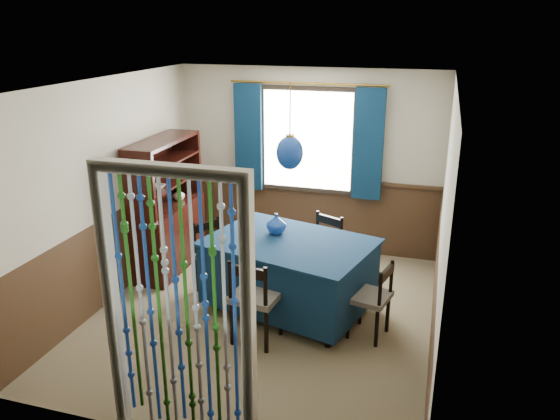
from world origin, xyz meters
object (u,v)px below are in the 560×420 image
(chair_near, at_px, (255,298))
(vase_sideboard, at_px, (179,194))
(chair_left, at_px, (215,255))
(sideboard, at_px, (168,224))
(bowl_shelf, at_px, (158,187))
(dining_table, at_px, (289,271))
(chair_far, at_px, (321,249))
(pendant_lamp, at_px, (290,152))
(chair_right, at_px, (372,298))
(vase_table, at_px, (276,224))

(chair_near, height_order, vase_sideboard, vase_sideboard)
(chair_near, distance_m, chair_left, 1.21)
(sideboard, height_order, bowl_shelf, sideboard)
(dining_table, height_order, chair_far, chair_far)
(vase_sideboard, bearing_deg, pendant_lamp, -27.24)
(chair_right, relative_size, sideboard, 0.48)
(sideboard, relative_size, bowl_shelf, 8.89)
(chair_left, relative_size, bowl_shelf, 4.52)
(dining_table, distance_m, pendant_lamp, 1.32)
(pendant_lamp, height_order, bowl_shelf, pendant_lamp)
(chair_left, distance_m, bowl_shelf, 1.08)
(bowl_shelf, bearing_deg, dining_table, -11.85)
(chair_far, relative_size, bowl_shelf, 4.59)
(chair_near, xyz_separation_m, chair_left, (-0.81, 0.90, -0.03))
(chair_far, relative_size, chair_left, 1.02)
(vase_sideboard, bearing_deg, chair_far, -5.77)
(bowl_shelf, bearing_deg, chair_near, -33.90)
(chair_far, distance_m, vase_table, 0.81)
(chair_near, bearing_deg, chair_right, 27.66)
(chair_far, bearing_deg, chair_near, 100.30)
(sideboard, bearing_deg, chair_near, -39.94)
(bowl_shelf, xyz_separation_m, vase_sideboard, (0.00, 0.53, -0.25))
(sideboard, bearing_deg, chair_right, -19.21)
(sideboard, distance_m, pendant_lamp, 2.27)
(chair_right, xyz_separation_m, sideboard, (-2.74, 0.92, 0.16))
(vase_sideboard, bearing_deg, chair_right, -23.58)
(chair_left, bearing_deg, dining_table, 108.16)
(chair_near, relative_size, chair_far, 1.04)
(dining_table, height_order, chair_right, dining_table)
(chair_far, relative_size, vase_table, 4.20)
(chair_near, relative_size, vase_sideboard, 5.39)
(chair_left, height_order, sideboard, sideboard)
(vase_table, bearing_deg, pendant_lamp, -42.12)
(chair_near, xyz_separation_m, chair_far, (0.36, 1.40, -0.02))
(chair_left, height_order, pendant_lamp, pendant_lamp)
(chair_near, bearing_deg, chair_left, 138.28)
(chair_near, xyz_separation_m, vase_sideboard, (-1.59, 1.60, 0.45))
(vase_table, relative_size, vase_sideboard, 1.23)
(dining_table, xyz_separation_m, chair_right, (0.94, -0.27, -0.04))
(vase_table, bearing_deg, dining_table, -42.12)
(dining_table, relative_size, chair_far, 2.24)
(chair_near, relative_size, bowl_shelf, 4.79)
(chair_right, bearing_deg, vase_sideboard, 80.02)
(pendant_lamp, height_order, vase_sideboard, pendant_lamp)
(dining_table, xyz_separation_m, chair_far, (0.20, 0.70, -0.01))
(chair_left, relative_size, chair_right, 1.06)
(sideboard, bearing_deg, vase_sideboard, 75.77)
(dining_table, relative_size, sideboard, 1.15)
(dining_table, relative_size, pendant_lamp, 2.25)
(chair_right, bearing_deg, dining_table, 87.34)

